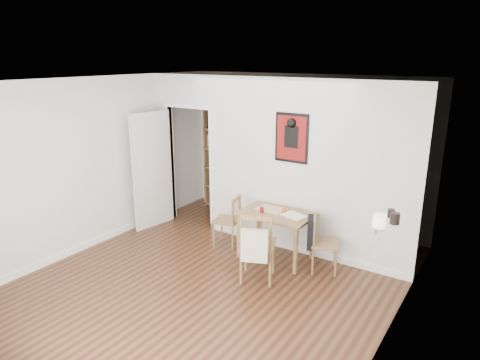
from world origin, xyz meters
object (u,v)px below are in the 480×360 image
Objects in this scene: ceramic_jar_a at (395,219)px; notebook at (294,216)px; ceramic_jar_b at (391,213)px; chair_right at (324,243)px; red_glass at (262,210)px; chair_left at (227,221)px; bookshelf at (226,159)px; fireplace at (388,272)px; dining_table at (276,218)px; orange_fruit at (284,210)px; mantel_lamp at (379,222)px; chair_front at (258,245)px.

notebook is at bearing 155.88° from ceramic_jar_a.
ceramic_jar_b reaches higher than notebook.
red_glass is at bearing -172.87° from chair_right.
chair_left is 1.87m from bookshelf.
fireplace is at bearing -35.48° from chair_right.
dining_table is at bearing -178.31° from chair_right.
notebook is (-1.51, 0.75, 0.10)m from fireplace.
notebook is (0.19, -0.05, -0.03)m from orange_fruit.
notebook is 1.55× the size of mantel_lamp.
chair_front is at bearing -103.29° from notebook.
chair_front reaches higher than notebook.
chair_left is 0.65× the size of fireplace.
chair_left is 2.72m from ceramic_jar_b.
dining_table is at bearing 149.26° from mantel_lamp.
chair_left is at bearing 166.53° from ceramic_jar_a.
bookshelf is 9.53× the size of mantel_lamp.
bookshelf is (-2.00, 2.12, 0.48)m from chair_front.
red_glass is at bearing -166.15° from notebook.
chair_right is 1.49m from ceramic_jar_a.
ceramic_jar_b is (-0.01, 0.54, -0.08)m from mantel_lamp.
notebook is (0.17, 0.71, 0.22)m from chair_front.
mantel_lamp is (3.61, -2.45, 0.31)m from bookshelf.
orange_fruit is at bearing 146.05° from mantel_lamp.
chair_left reaches higher than chair_right.
chair_left is 1.01m from orange_fruit.
mantel_lamp is (1.72, -1.02, 0.67)m from dining_table.
dining_table is 12.93× the size of red_glass.
chair_right is 0.81× the size of chair_front.
fireplace is 0.61m from ceramic_jar_a.
red_glass is at bearing 164.08° from ceramic_jar_a.
chair_left is (-0.85, -0.02, -0.22)m from dining_table.
chair_right is 0.64× the size of fireplace.
ceramic_jar_b is at bearing 109.24° from fireplace.
chair_left is at bearing -178.38° from chair_right.
orange_fruit is at bearing 39.11° from dining_table.
notebook is 1.59m from ceramic_jar_b.
red_glass is at bearing -148.61° from orange_fruit.
chair_right is at bearing 1.69° from dining_table.
orange_fruit is 0.24× the size of notebook.
chair_left is 1.18m from chair_front.
chair_right is (0.74, 0.02, -0.21)m from dining_table.
dining_table is 0.53× the size of bookshelf.
chair_right is at bearing 147.10° from ceramic_jar_a.
notebook is 2.61× the size of ceramic_jar_a.
mantel_lamp is (0.98, -1.04, 0.88)m from chair_right.
chair_front is at bearing -88.66° from orange_fruit.
orange_fruit is at bearing -34.20° from bookshelf.
bookshelf is (-2.63, 1.40, 0.56)m from chair_right.
mantel_lamp reaches higher than notebook.
bookshelf reaches higher than ceramic_jar_a.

